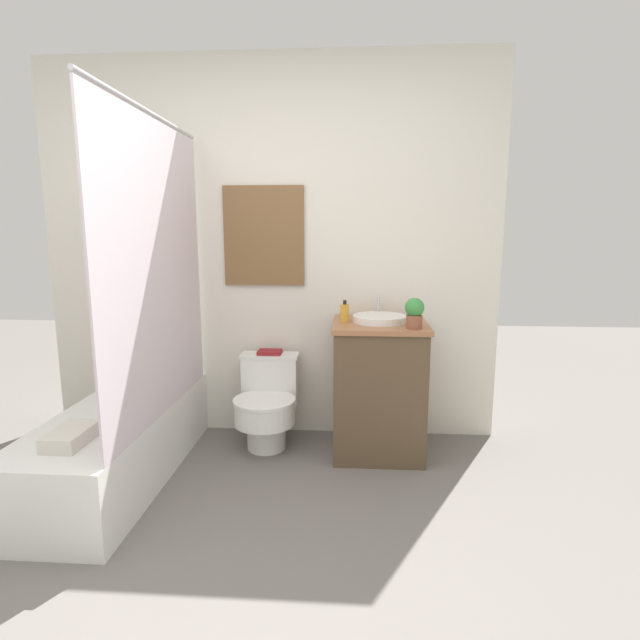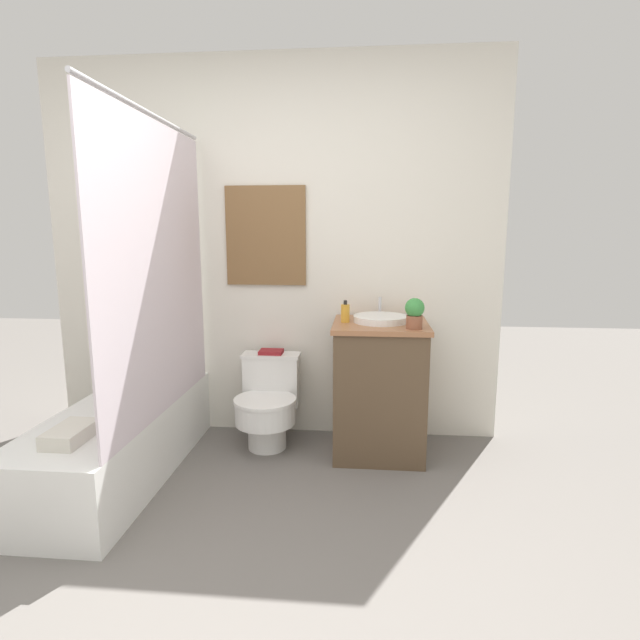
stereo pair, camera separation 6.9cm
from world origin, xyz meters
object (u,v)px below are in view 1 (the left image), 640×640
(soap_bottle, at_px, (345,313))
(potted_plant, at_px, (414,312))
(sink, at_px, (380,318))
(book_on_tank, at_px, (270,352))
(toilet, at_px, (267,404))

(soap_bottle, xyz_separation_m, potted_plant, (0.40, -0.18, 0.04))
(sink, relative_size, soap_bottle, 2.74)
(potted_plant, height_order, book_on_tank, potted_plant)
(toilet, relative_size, potted_plant, 3.29)
(sink, height_order, book_on_tank, sink)
(toilet, bearing_deg, book_on_tank, 90.00)
(sink, xyz_separation_m, soap_bottle, (-0.22, -0.03, 0.04))
(sink, bearing_deg, potted_plant, -47.57)
(toilet, distance_m, potted_plant, 1.13)
(toilet, xyz_separation_m, soap_bottle, (0.50, -0.03, 0.61))
(toilet, height_order, sink, sink)
(soap_bottle, bearing_deg, book_on_tank, 161.34)
(toilet, bearing_deg, potted_plant, -13.17)
(book_on_tank, bearing_deg, soap_bottle, -18.66)
(sink, distance_m, soap_bottle, 0.22)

